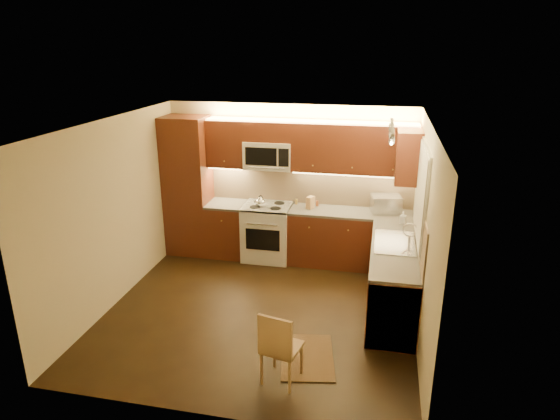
% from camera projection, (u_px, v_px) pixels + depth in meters
% --- Properties ---
extents(floor, '(4.00, 4.00, 0.01)m').
position_uv_depth(floor, '(261.00, 310.00, 6.56)').
color(floor, black).
rests_on(floor, ground).
extents(ceiling, '(4.00, 4.00, 0.01)m').
position_uv_depth(ceiling, '(258.00, 124.00, 5.75)').
color(ceiling, beige).
rests_on(ceiling, ground).
extents(wall_back, '(4.00, 0.01, 2.50)m').
position_uv_depth(wall_back, '(289.00, 181.00, 8.00)').
color(wall_back, '#C1B38D').
rests_on(wall_back, ground).
extents(wall_front, '(4.00, 0.01, 2.50)m').
position_uv_depth(wall_front, '(203.00, 301.00, 4.30)').
color(wall_front, '#C1B38D').
rests_on(wall_front, ground).
extents(wall_left, '(0.01, 4.00, 2.50)m').
position_uv_depth(wall_left, '(115.00, 212.00, 6.55)').
color(wall_left, '#C1B38D').
rests_on(wall_left, ground).
extents(wall_right, '(0.01, 4.00, 2.50)m').
position_uv_depth(wall_right, '(423.00, 235.00, 5.76)').
color(wall_right, '#C1B38D').
rests_on(wall_right, ground).
extents(pantry, '(0.70, 0.60, 2.30)m').
position_uv_depth(pantry, '(188.00, 186.00, 8.08)').
color(pantry, '#4D2010').
rests_on(pantry, floor).
extents(base_cab_back_left, '(0.62, 0.60, 0.86)m').
position_uv_depth(base_cab_back_left, '(228.00, 230.00, 8.19)').
color(base_cab_back_left, '#4D2010').
rests_on(base_cab_back_left, floor).
extents(counter_back_left, '(0.62, 0.60, 0.04)m').
position_uv_depth(counter_back_left, '(227.00, 204.00, 8.04)').
color(counter_back_left, '#3D3A37').
rests_on(counter_back_left, base_cab_back_left).
extents(base_cab_back_right, '(1.92, 0.60, 0.86)m').
position_uv_depth(base_cab_back_right, '(349.00, 239.00, 7.79)').
color(base_cab_back_right, '#4D2010').
rests_on(base_cab_back_right, floor).
extents(counter_back_right, '(1.92, 0.60, 0.04)m').
position_uv_depth(counter_back_right, '(351.00, 213.00, 7.64)').
color(counter_back_right, '#3D3A37').
rests_on(counter_back_right, base_cab_back_right).
extents(base_cab_right, '(0.60, 2.00, 0.86)m').
position_uv_depth(base_cab_right, '(392.00, 280.00, 6.46)').
color(base_cab_right, '#4D2010').
rests_on(base_cab_right, floor).
extents(counter_right, '(0.60, 2.00, 0.04)m').
position_uv_depth(counter_right, '(395.00, 249.00, 6.31)').
color(counter_right, '#3D3A37').
rests_on(counter_right, base_cab_right).
extents(dishwasher, '(0.58, 0.60, 0.84)m').
position_uv_depth(dishwasher, '(392.00, 307.00, 5.81)').
color(dishwasher, silver).
rests_on(dishwasher, floor).
extents(backsplash_back, '(3.30, 0.02, 0.60)m').
position_uv_depth(backsplash_back, '(310.00, 186.00, 7.94)').
color(backsplash_back, tan).
rests_on(backsplash_back, wall_back).
extents(backsplash_right, '(0.02, 2.00, 0.60)m').
position_uv_depth(backsplash_right, '(420.00, 227.00, 6.15)').
color(backsplash_right, tan).
rests_on(backsplash_right, wall_right).
extents(upper_cab_back_left, '(0.62, 0.35, 0.75)m').
position_uv_depth(upper_cab_back_left, '(227.00, 143.00, 7.83)').
color(upper_cab_back_left, '#4D2010').
rests_on(upper_cab_back_left, wall_back).
extents(upper_cab_back_right, '(1.92, 0.35, 0.75)m').
position_uv_depth(upper_cab_back_right, '(354.00, 149.00, 7.43)').
color(upper_cab_back_right, '#4D2010').
rests_on(upper_cab_back_right, wall_back).
extents(upper_cab_bridge, '(0.76, 0.35, 0.31)m').
position_uv_depth(upper_cab_bridge, '(269.00, 131.00, 7.62)').
color(upper_cab_bridge, '#4D2010').
rests_on(upper_cab_bridge, wall_back).
extents(upper_cab_right_corner, '(0.35, 0.50, 0.75)m').
position_uv_depth(upper_cab_right_corner, '(408.00, 157.00, 6.89)').
color(upper_cab_right_corner, '#4D2010').
rests_on(upper_cab_right_corner, wall_right).
extents(stove, '(0.76, 0.65, 0.92)m').
position_uv_depth(stove, '(267.00, 232.00, 8.02)').
color(stove, silver).
rests_on(stove, floor).
extents(microwave, '(0.76, 0.38, 0.44)m').
position_uv_depth(microwave, '(269.00, 155.00, 7.73)').
color(microwave, silver).
rests_on(microwave, wall_back).
extents(window_frame, '(0.03, 1.44, 1.24)m').
position_uv_depth(window_frame, '(422.00, 194.00, 6.16)').
color(window_frame, silver).
rests_on(window_frame, wall_right).
extents(window_blinds, '(0.02, 1.36, 1.16)m').
position_uv_depth(window_blinds, '(420.00, 194.00, 6.16)').
color(window_blinds, silver).
rests_on(window_blinds, wall_right).
extents(sink, '(0.52, 0.86, 0.15)m').
position_uv_depth(sink, '(395.00, 238.00, 6.42)').
color(sink, silver).
rests_on(sink, counter_right).
extents(faucet, '(0.20, 0.04, 0.30)m').
position_uv_depth(faucet, '(410.00, 233.00, 6.36)').
color(faucet, silver).
rests_on(faucet, counter_right).
extents(track_light_bar, '(0.04, 1.20, 0.03)m').
position_uv_depth(track_light_bar, '(392.00, 126.00, 5.82)').
color(track_light_bar, silver).
rests_on(track_light_bar, ceiling).
extents(kettle, '(0.21, 0.21, 0.19)m').
position_uv_depth(kettle, '(260.00, 201.00, 7.78)').
color(kettle, silver).
rests_on(kettle, stove).
extents(toaster_oven, '(0.51, 0.42, 0.27)m').
position_uv_depth(toaster_oven, '(386.00, 204.00, 7.57)').
color(toaster_oven, silver).
rests_on(toaster_oven, counter_back_right).
extents(knife_block, '(0.14, 0.16, 0.19)m').
position_uv_depth(knife_block, '(310.00, 203.00, 7.75)').
color(knife_block, '#9C7F46').
rests_on(knife_block, counter_back_right).
extents(spice_jar_a, '(0.05, 0.05, 0.10)m').
position_uv_depth(spice_jar_a, '(297.00, 201.00, 7.99)').
color(spice_jar_a, silver).
rests_on(spice_jar_a, counter_back_right).
extents(spice_jar_b, '(0.05, 0.05, 0.09)m').
position_uv_depth(spice_jar_b, '(317.00, 203.00, 7.88)').
color(spice_jar_b, brown).
rests_on(spice_jar_b, counter_back_right).
extents(spice_jar_c, '(0.05, 0.05, 0.09)m').
position_uv_depth(spice_jar_c, '(314.00, 202.00, 7.96)').
color(spice_jar_c, silver).
rests_on(spice_jar_c, counter_back_right).
extents(spice_jar_d, '(0.04, 0.04, 0.09)m').
position_uv_depth(spice_jar_d, '(296.00, 202.00, 7.97)').
color(spice_jar_d, olive).
rests_on(spice_jar_d, counter_back_right).
extents(soap_bottle, '(0.10, 0.10, 0.18)m').
position_uv_depth(soap_bottle, '(403.00, 217.00, 7.12)').
color(soap_bottle, silver).
rests_on(soap_bottle, counter_right).
extents(rug, '(0.73, 0.97, 0.01)m').
position_uv_depth(rug, '(307.00, 357.00, 5.57)').
color(rug, black).
rests_on(rug, floor).
extents(dining_chair, '(0.44, 0.44, 0.84)m').
position_uv_depth(dining_chair, '(282.00, 346.00, 5.08)').
color(dining_chair, '#9C7F46').
rests_on(dining_chair, floor).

